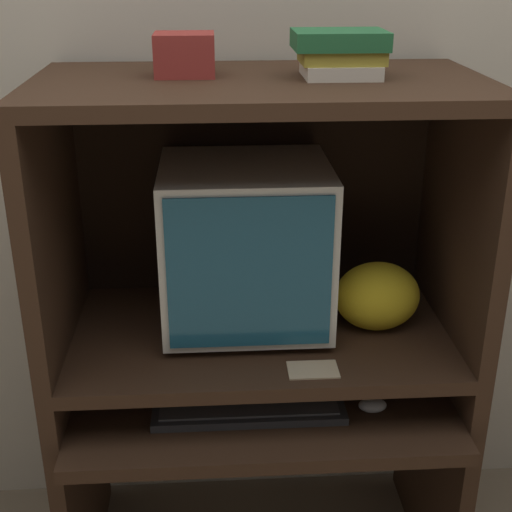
{
  "coord_description": "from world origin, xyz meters",
  "views": [
    {
      "loc": [
        -0.11,
        -1.35,
        1.68
      ],
      "look_at": [
        -0.01,
        0.28,
        0.97
      ],
      "focal_mm": 50.0,
      "sensor_mm": 36.0,
      "label": 1
    }
  ],
  "objects_px": {
    "storage_box": "(185,55)",
    "book_stack": "(340,53)",
    "crt_monitor": "(246,245)",
    "snack_bag": "(377,296)",
    "keyboard": "(249,406)",
    "mouse": "(373,405)"
  },
  "relations": [
    {
      "from": "mouse",
      "to": "keyboard",
      "type": "bearing_deg",
      "value": 176.34
    },
    {
      "from": "book_stack",
      "to": "snack_bag",
      "type": "bearing_deg",
      "value": -8.21
    },
    {
      "from": "mouse",
      "to": "storage_box",
      "type": "height_order",
      "value": "storage_box"
    },
    {
      "from": "crt_monitor",
      "to": "keyboard",
      "type": "xyz_separation_m",
      "value": [
        -0.0,
        -0.19,
        -0.36
      ]
    },
    {
      "from": "crt_monitor",
      "to": "snack_bag",
      "type": "xyz_separation_m",
      "value": [
        0.34,
        -0.05,
        -0.13
      ]
    },
    {
      "from": "storage_box",
      "to": "book_stack",
      "type": "bearing_deg",
      "value": -6.36
    },
    {
      "from": "crt_monitor",
      "to": "storage_box",
      "type": "distance_m",
      "value": 0.49
    },
    {
      "from": "mouse",
      "to": "snack_bag",
      "type": "bearing_deg",
      "value": 78.68
    },
    {
      "from": "keyboard",
      "to": "snack_bag",
      "type": "height_order",
      "value": "snack_bag"
    },
    {
      "from": "crt_monitor",
      "to": "mouse",
      "type": "bearing_deg",
      "value": -34.26
    },
    {
      "from": "snack_bag",
      "to": "keyboard",
      "type": "bearing_deg",
      "value": -157.66
    },
    {
      "from": "keyboard",
      "to": "mouse",
      "type": "height_order",
      "value": "mouse"
    },
    {
      "from": "crt_monitor",
      "to": "book_stack",
      "type": "relative_size",
      "value": 2.07
    },
    {
      "from": "crt_monitor",
      "to": "storage_box",
      "type": "relative_size",
      "value": 3.16
    },
    {
      "from": "snack_bag",
      "to": "storage_box",
      "type": "xyz_separation_m",
      "value": [
        -0.47,
        0.06,
        0.6
      ]
    },
    {
      "from": "book_stack",
      "to": "storage_box",
      "type": "relative_size",
      "value": 1.52
    },
    {
      "from": "snack_bag",
      "to": "storage_box",
      "type": "relative_size",
      "value": 1.61
    },
    {
      "from": "storage_box",
      "to": "crt_monitor",
      "type": "bearing_deg",
      "value": -3.76
    },
    {
      "from": "crt_monitor",
      "to": "snack_bag",
      "type": "bearing_deg",
      "value": -8.08
    },
    {
      "from": "crt_monitor",
      "to": "keyboard",
      "type": "distance_m",
      "value": 0.41
    },
    {
      "from": "snack_bag",
      "to": "book_stack",
      "type": "distance_m",
      "value": 0.62
    },
    {
      "from": "crt_monitor",
      "to": "book_stack",
      "type": "bearing_deg",
      "value": -8.0
    }
  ]
}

